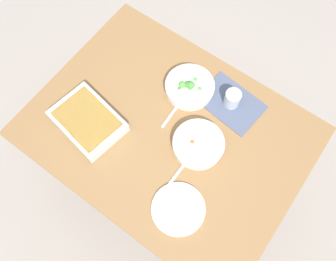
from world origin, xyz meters
name	(u,v)px	position (x,y,z in m)	size (l,w,h in m)	color
ground_plane	(168,175)	(0.00, 0.00, 0.00)	(6.00, 6.00, 0.00)	#9E9389
dining_table	(168,138)	(0.00, 0.00, 0.65)	(1.20, 0.90, 0.74)	olive
placemat	(231,103)	(0.15, 0.28, 0.74)	(0.28, 0.20, 0.00)	#4C5670
stew_bowl	(198,144)	(0.15, 0.01, 0.77)	(0.22, 0.22, 0.06)	white
broccoli_bowl	(190,87)	(-0.04, 0.22, 0.77)	(0.23, 0.23, 0.07)	white
baking_dish	(88,121)	(-0.30, -0.18, 0.77)	(0.33, 0.27, 0.06)	silver
drink_cup	(232,99)	(0.15, 0.28, 0.78)	(0.07, 0.07, 0.08)	#B2BCC6
side_plate	(178,209)	(0.24, -0.26, 0.75)	(0.22, 0.22, 0.01)	white
spoon_by_stew	(180,170)	(0.15, -0.12, 0.74)	(0.03, 0.18, 0.01)	silver
spoon_by_broccoli	(176,108)	(-0.03, 0.11, 0.74)	(0.03, 0.18, 0.01)	silver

